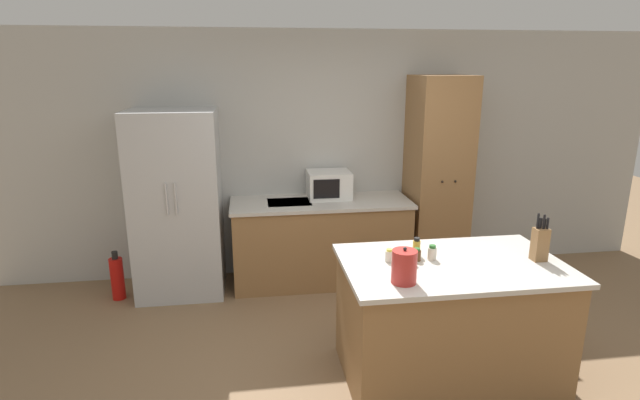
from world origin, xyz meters
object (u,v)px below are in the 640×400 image
Objects in this scene: knife_block at (540,243)px; spice_bottle_amber_oil at (411,258)px; refrigerator at (178,204)px; spice_bottle_green_herb at (417,255)px; spice_bottle_short_red at (416,247)px; fire_extinguisher at (117,278)px; spice_bottle_tall_dark at (389,256)px; microwave at (329,184)px; spice_bottle_pale_salt at (432,253)px; kettle at (404,267)px; pantry_cabinet at (437,179)px.

spice_bottle_amber_oil is at bearing 176.31° from knife_block.
spice_bottle_green_herb is at bearing -42.56° from refrigerator.
spice_bottle_short_red reaches higher than fire_extinguisher.
refrigerator is at bearing 134.33° from spice_bottle_tall_dark.
microwave is 4.11× the size of spice_bottle_pale_salt.
fire_extinguisher is (-2.27, 1.94, -0.79)m from kettle.
kettle is (-0.23, -0.44, 0.05)m from spice_bottle_short_red.
microwave is 2.31m from knife_block.
pantry_cabinet is (2.69, 0.05, 0.15)m from refrigerator.
knife_block is at bearing -33.90° from refrigerator.
spice_bottle_tall_dark is at bearing -160.09° from spice_bottle_short_red.
refrigerator is at bearing 128.90° from kettle.
kettle is at bearing -115.86° from pantry_cabinet.
microwave is 4.87× the size of spice_bottle_amber_oil.
spice_bottle_pale_salt is at bearing -40.85° from refrigerator.
kettle is (0.13, -2.21, -0.02)m from microwave.
spice_bottle_tall_dark is (-1.02, -1.76, -0.13)m from pantry_cabinet.
spice_bottle_short_red is (-0.79, -1.67, -0.11)m from pantry_cabinet.
spice_bottle_short_red is 0.18m from spice_bottle_amber_oil.
pantry_cabinet is 1.90m from spice_bottle_pale_salt.
pantry_cabinet is 8.89× the size of kettle.
spice_bottle_pale_salt is (1.98, -1.71, 0.03)m from refrigerator.
kettle is (-0.00, -0.36, 0.06)m from spice_bottle_tall_dark.
kettle is (1.66, -2.06, 0.09)m from refrigerator.
spice_bottle_amber_oil is (1.81, -1.77, 0.02)m from refrigerator.
pantry_cabinet is at bearing 64.14° from kettle.
pantry_cabinet reaches higher than spice_bottle_short_red.
spice_bottle_tall_dark is 0.25m from spice_bottle_short_red.
microwave is 1.86m from spice_bottle_tall_dark.
fire_extinguisher is (-2.15, -0.27, -0.81)m from microwave.
microwave is 1.81m from spice_bottle_short_red.
spice_bottle_short_red is 0.28× the size of fire_extinguisher.
kettle reaches higher than spice_bottle_green_herb.
pantry_cabinet is 23.15× the size of spice_bottle_green_herb.
pantry_cabinet is 2.03m from spice_bottle_tall_dark.
pantry_cabinet is at bearing 68.22° from spice_bottle_pale_salt.
spice_bottle_amber_oil is (-0.88, -1.82, -0.13)m from pantry_cabinet.
pantry_cabinet is 23.38× the size of spice_bottle_amber_oil.
refrigerator reaches higher than spice_bottle_tall_dark.
knife_block is at bearing 12.11° from kettle.
fire_extinguisher is (-2.42, 1.65, -0.72)m from spice_bottle_amber_oil.
spice_bottle_tall_dark is (0.13, -1.85, -0.08)m from microwave.
pantry_cabinet reaches higher than microwave.
pantry_cabinet is at bearing 64.71° from spice_bottle_short_red.
knife_block reaches higher than spice_bottle_tall_dark.
fire_extinguisher is at bearing 148.47° from spice_bottle_pale_salt.
fire_extinguisher is (-2.48, 1.59, -0.72)m from spice_bottle_green_herb.
spice_bottle_pale_salt is 0.45× the size of kettle.
refrigerator reaches higher than spice_bottle_pale_salt.
refrigerator is 2.69m from pantry_cabinet.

